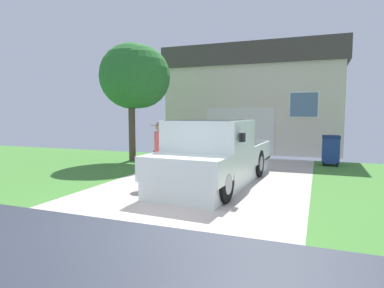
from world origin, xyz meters
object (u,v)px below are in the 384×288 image
at_px(person_with_hat, 160,148).
at_px(house_with_garage, 258,100).
at_px(handbag, 159,182).
at_px(pickup_truck, 212,157).
at_px(front_yard_tree, 135,77).
at_px(wheeled_trash_bin, 331,149).

bearing_deg(person_with_hat, house_with_garage, 110.84).
distance_m(handbag, house_with_garage, 10.51).
relative_size(pickup_truck, front_yard_tree, 1.12).
height_order(pickup_truck, house_with_garage, house_with_garage).
xyz_separation_m(pickup_truck, front_yard_tree, (-4.24, 3.39, 2.56)).
bearing_deg(house_with_garage, handbag, -94.27).
relative_size(person_with_hat, handbag, 4.45).
bearing_deg(pickup_truck, front_yard_tree, -35.48).
bearing_deg(house_with_garage, front_yard_tree, -120.96).
xyz_separation_m(front_yard_tree, wheeled_trash_bin, (7.24, 1.33, -2.72)).
distance_m(handbag, wheeled_trash_bin, 6.79).
height_order(pickup_truck, front_yard_tree, front_yard_tree).
relative_size(house_with_garage, wheeled_trash_bin, 7.79).
relative_size(pickup_truck, wheeled_trash_bin, 4.81).
xyz_separation_m(person_with_hat, house_with_garage, (0.90, 9.85, 1.60)).
xyz_separation_m(pickup_truck, wheeled_trash_bin, (3.00, 4.72, -0.16)).
bearing_deg(pickup_truck, handbag, 26.90).
height_order(handbag, wheeled_trash_bin, wheeled_trash_bin).
distance_m(handbag, front_yard_tree, 5.89).
bearing_deg(handbag, pickup_truck, 23.75).
xyz_separation_m(pickup_truck, house_with_garage, (-0.49, 9.64, 1.80)).
relative_size(front_yard_tree, wheeled_trash_bin, 4.28).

